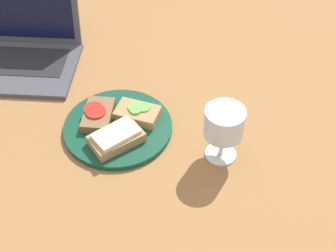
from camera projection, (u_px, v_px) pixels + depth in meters
The scene contains 7 objects.
wooden_table at pixel (126, 131), 109.69cm from camera, with size 140.00×140.00×3.00cm, color #9E6B3D.
plate at pixel (118, 127), 107.45cm from camera, with size 24.95×24.95×1.29cm, color #144733.
sandwich_with_cucumber at pixel (138, 113), 108.05cm from camera, with size 11.16×8.55×2.80cm.
sandwich_with_tomato at pixel (98, 114), 107.91cm from camera, with size 6.72×10.57×2.48cm.
sandwich_with_cheese at pixel (116, 138), 102.26cm from camera, with size 13.20×12.48×3.18cm.
wine_glass at pixel (224, 125), 95.92cm from camera, with size 8.46×8.46×13.08cm.
laptop at pixel (15, 43), 123.34cm from camera, with size 33.21×26.08×21.99cm.
Camera 1 is at (15.15, -75.20, 80.53)cm, focal length 50.00 mm.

